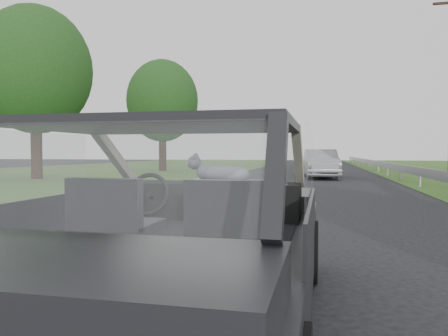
% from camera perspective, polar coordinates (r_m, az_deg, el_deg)
% --- Properties ---
extents(ground, '(140.00, 140.00, 0.00)m').
position_cam_1_polar(ground, '(3.34, -5.33, -20.01)').
color(ground, black).
rests_on(ground, ground).
extents(subject_car, '(1.80, 4.00, 1.45)m').
position_cam_1_polar(subject_car, '(3.15, -5.37, -7.67)').
color(subject_car, black).
rests_on(subject_car, ground).
extents(dashboard, '(1.58, 0.45, 0.30)m').
position_cam_1_polar(dashboard, '(3.72, -2.38, -4.21)').
color(dashboard, black).
rests_on(dashboard, subject_car).
extents(driver_seat, '(0.50, 0.72, 0.42)m').
position_cam_1_polar(driver_seat, '(3.01, -14.41, -5.18)').
color(driver_seat, black).
rests_on(driver_seat, subject_car).
extents(passenger_seat, '(0.50, 0.72, 0.42)m').
position_cam_1_polar(passenger_seat, '(2.74, 0.73, -5.82)').
color(passenger_seat, black).
rests_on(passenger_seat, subject_car).
extents(steering_wheel, '(0.36, 0.36, 0.04)m').
position_cam_1_polar(steering_wheel, '(3.57, -9.86, -3.38)').
color(steering_wheel, black).
rests_on(steering_wheel, dashboard).
extents(cat, '(0.57, 0.19, 0.25)m').
position_cam_1_polar(cat, '(3.64, -0.04, -0.67)').
color(cat, gray).
rests_on(cat, dashboard).
extents(guardrail, '(0.05, 90.00, 0.32)m').
position_cam_1_polar(guardrail, '(13.39, 27.15, -1.08)').
color(guardrail, '#A7A8A9').
rests_on(guardrail, ground).
extents(other_car, '(2.11, 4.45, 1.42)m').
position_cam_1_polar(other_car, '(21.89, 12.52, 0.56)').
color(other_car, '#A2A5AC').
rests_on(other_car, ground).
extents(tree_5, '(5.88, 5.88, 7.92)m').
position_cam_1_polar(tree_5, '(22.65, -23.38, 8.73)').
color(tree_5, '#194919').
rests_on(tree_5, ground).
extents(tree_6, '(5.33, 5.33, 7.37)m').
position_cam_1_polar(tree_6, '(30.28, -8.04, 6.62)').
color(tree_6, '#194919').
rests_on(tree_6, ground).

